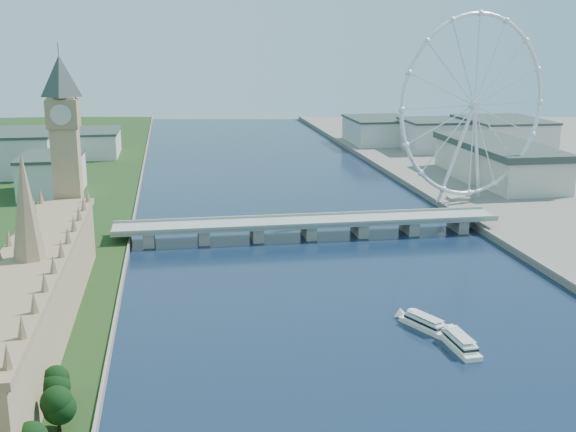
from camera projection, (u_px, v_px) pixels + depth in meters
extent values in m
cube|color=tan|center=(34.00, 301.00, 265.74)|extent=(24.00, 200.00, 28.00)
cone|color=#937A59|center=(26.00, 206.00, 257.01)|extent=(12.00, 12.00, 40.00)
cube|color=tan|center=(68.00, 177.00, 362.86)|extent=(13.00, 13.00, 80.00)
cube|color=#937A59|center=(63.00, 113.00, 355.10)|extent=(15.00, 15.00, 14.00)
pyramid|color=#2D3833|center=(59.00, 55.00, 348.32)|extent=(20.02, 20.02, 20.00)
cube|color=gray|center=(309.00, 222.00, 412.20)|extent=(220.00, 22.00, 2.00)
cube|color=gray|center=(149.00, 237.00, 399.35)|extent=(6.00, 20.00, 7.50)
cube|color=gray|center=(204.00, 235.00, 404.02)|extent=(6.00, 20.00, 7.50)
cube|color=gray|center=(257.00, 232.00, 408.68)|extent=(6.00, 20.00, 7.50)
cube|color=gray|center=(309.00, 230.00, 413.35)|extent=(6.00, 20.00, 7.50)
cube|color=gray|center=(359.00, 228.00, 418.01)|extent=(6.00, 20.00, 7.50)
cube|color=gray|center=(409.00, 226.00, 422.68)|extent=(6.00, 20.00, 7.50)
cube|color=gray|center=(458.00, 224.00, 427.34)|extent=(6.00, 20.00, 7.50)
torus|color=silver|center=(474.00, 106.00, 469.10)|extent=(113.60, 39.12, 118.60)
cylinder|color=silver|center=(474.00, 106.00, 469.10)|extent=(7.25, 6.61, 6.00)
cube|color=gray|center=(458.00, 198.00, 493.72)|extent=(14.00, 10.00, 2.00)
cube|color=beige|center=(52.00, 176.00, 509.99)|extent=(40.00, 60.00, 26.00)
cube|color=beige|center=(18.00, 153.00, 589.23)|extent=(60.00, 80.00, 32.00)
cube|color=beige|center=(91.00, 144.00, 674.83)|extent=(50.00, 70.00, 22.00)
cube|color=beige|center=(435.00, 136.00, 706.26)|extent=(60.00, 60.00, 28.00)
cube|color=beige|center=(502.00, 136.00, 696.19)|extent=(70.00, 90.00, 30.00)
cube|color=beige|center=(379.00, 131.00, 757.98)|extent=(60.00, 80.00, 24.00)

